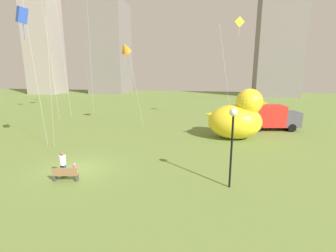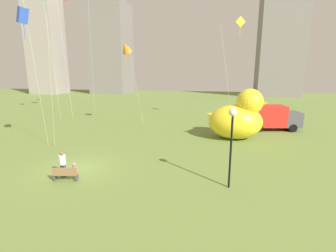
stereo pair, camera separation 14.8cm
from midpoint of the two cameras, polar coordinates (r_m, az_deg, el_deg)
The scene contains 12 objects.
ground_plane at distance 18.64m, azimuth -20.50°, elevation -9.32°, with size 140.00×140.00×0.00m, color olive.
park_bench at distance 16.83m, azimuth -22.80°, elevation -10.19°, with size 1.57×0.71×0.90m.
person_adult at distance 17.40m, azimuth -23.32°, elevation -7.88°, with size 0.41×0.41×1.68m.
person_child at distance 17.31m, azimuth -20.93°, elevation -9.28°, with size 0.22×0.22×0.91m.
giant_inflatable_duck at distance 25.59m, azimuth 15.48°, elevation 1.86°, with size 6.09×3.91×5.05m.
lamppost at distance 14.26m, azimuth 14.41°, elevation -0.39°, with size 0.47×0.47×4.71m.
box_truck at distance 30.92m, azimuth 22.26°, elevation 1.85°, with size 6.40×3.21×2.85m.
city_skyline at distance 75.53m, azimuth -6.97°, elevation 17.93°, with size 75.90×15.50×29.21m.
kite_orange at distance 29.65m, azimuth -10.01°, elevation 17.35°, with size 2.28×2.56×10.06m.
kite_green at distance 39.00m, azimuth -26.85°, elevation 24.01°, with size 0.78×1.25×16.87m.
kite_yellow at distance 33.28m, azimuth 15.76°, elevation 21.09°, with size 3.01×2.79×13.14m.
kite_blue at distance 22.42m, azimuth -30.73°, elevation 20.96°, with size 2.56×2.44×11.32m.
Camera 1 is at (9.01, -14.85, 6.70)m, focal length 26.44 mm.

